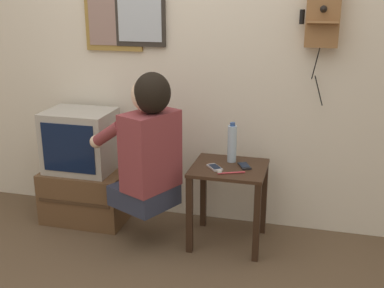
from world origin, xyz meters
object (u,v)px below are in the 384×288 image
Objects in this scene: person at (148,143)px; toothbrush at (229,173)px; framed_picture at (113,11)px; cell_phone_held at (215,167)px; wall_phone_antique at (323,12)px; cell_phone_spare at (244,166)px; water_bottle at (232,143)px; television at (80,141)px.

person reaches higher than toothbrush.
framed_picture is 4.15× the size of cell_phone_held.
cell_phone_held is (-0.60, -0.34, -0.97)m from wall_phone_antique.
toothbrush reaches higher than cell_phone_held.
framed_picture is 1.43m from cell_phone_spare.
person is 1.62× the size of framed_picture.
person is 3.32× the size of water_bottle.
cell_phone_held is (1.03, -0.15, -0.05)m from television.
person is 0.57m from water_bottle.
wall_phone_antique reaches higher than person.
toothbrush is at bearing -140.49° from wall_phone_antique.
person is at bearing -151.66° from water_bottle.
water_bottle is at bearing -13.94° from framed_picture.
television is 0.86× the size of framed_picture.
cell_phone_held is 0.13m from toothbrush.
television reaches higher than water_bottle.
framed_picture is 4.05× the size of cell_phone_spare.
cell_phone_spare is at bearing -16.68° from framed_picture.
toothbrush is (-0.07, -0.15, 0.00)m from cell_phone_spare.
framed_picture reaches higher than cell_phone_spare.
person reaches higher than cell_phone_spare.
wall_phone_antique reaches higher than television.
cell_phone_spare is (0.18, 0.08, 0.00)m from cell_phone_held.
water_bottle is at bearing -35.94° from person.
person is 0.65m from cell_phone_spare.
wall_phone_antique is (1.64, 0.19, 0.92)m from television.
person is at bearing -156.07° from wall_phone_antique.
water_bottle is (-0.52, -0.18, -0.84)m from wall_phone_antique.
television is 2.86× the size of toothbrush.
cell_phone_held is 0.80× the size of toothbrush.
cell_phone_held is at bearing -24.61° from framed_picture.
person is 1.88× the size of television.
water_bottle reaches higher than cell_phone_spare.
water_bottle is 0.26m from toothbrush.
toothbrush is at bearing -83.44° from water_bottle.
framed_picture is (-0.42, 0.50, 0.79)m from person.
wall_phone_antique is 6.08× the size of cell_phone_spare.
toothbrush is (0.52, 0.04, -0.17)m from person.
toothbrush is (-0.49, -0.41, -0.97)m from wall_phone_antique.
framed_picture is at bearing 166.06° from water_bottle.
cell_phone_spare is (1.22, -0.07, -0.05)m from television.
water_bottle reaches higher than cell_phone_held.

